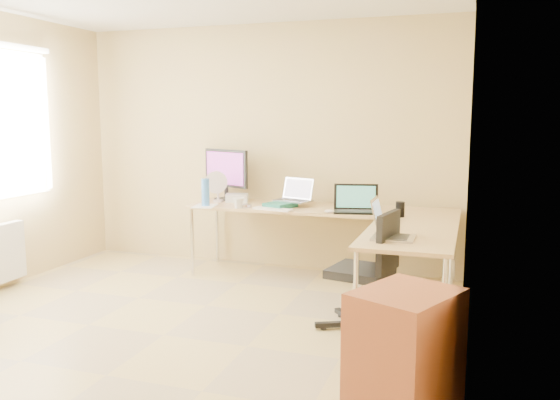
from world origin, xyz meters
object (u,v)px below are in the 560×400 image
(cabinet, at_px, (404,360))
(monitor, at_px, (226,174))
(water_bottle, at_px, (205,192))
(desk_fan, at_px, (218,188))
(laptop_center, at_px, (293,190))
(keyboard, at_px, (273,209))
(desk_main, at_px, (320,243))
(desk_return, at_px, (408,278))
(mug, at_px, (238,203))
(office_chair, at_px, (360,265))
(laptop_return, at_px, (394,223))
(laptop_black, at_px, (356,199))

(cabinet, bearing_deg, monitor, 153.69)
(water_bottle, relative_size, desk_fan, 0.93)
(laptop_center, xyz_separation_m, water_bottle, (-0.83, -0.30, -0.02))
(keyboard, bearing_deg, desk_fan, 167.81)
(cabinet, bearing_deg, keyboard, 148.69)
(desk_main, relative_size, desk_return, 2.04)
(desk_main, height_order, laptop_center, laptop_center)
(water_bottle, height_order, cabinet, water_bottle)
(keyboard, xyz_separation_m, cabinet, (1.53, -2.26, -0.38))
(mug, bearing_deg, laptop_center, 31.96)
(mug, bearing_deg, desk_fan, 138.73)
(desk_return, relative_size, office_chair, 1.39)
(mug, height_order, office_chair, office_chair)
(desk_return, height_order, mug, mug)
(water_bottle, xyz_separation_m, desk_fan, (-0.01, 0.32, 0.01))
(desk_return, relative_size, laptop_center, 3.70)
(keyboard, height_order, laptop_return, laptop_return)
(mug, relative_size, office_chair, 0.12)
(laptop_center, distance_m, office_chair, 1.59)
(desk_main, relative_size, keyboard, 6.66)
(desk_fan, height_order, cabinet, desk_fan)
(laptop_black, distance_m, desk_fan, 1.53)
(laptop_black, distance_m, laptop_return, 1.19)
(desk_return, bearing_deg, desk_fan, 154.02)
(office_chair, xyz_separation_m, cabinet, (0.49, -1.32, -0.14))
(keyboard, bearing_deg, desk_main, 48.32)
(desk_main, bearing_deg, keyboard, -143.40)
(desk_return, xyz_separation_m, water_bottle, (-2.09, 0.70, 0.51))
(mug, height_order, laptop_return, laptop_return)
(laptop_black, bearing_deg, desk_fan, 159.85)
(laptop_black, bearing_deg, desk_return, -66.67)
(desk_main, height_order, office_chair, office_chair)
(laptop_center, relative_size, laptop_return, 0.97)
(monitor, xyz_separation_m, laptop_center, (0.82, -0.20, -0.11))
(desk_return, bearing_deg, desk_main, 134.27)
(cabinet, bearing_deg, desk_return, 120.17)
(monitor, relative_size, office_chair, 0.69)
(desk_return, xyz_separation_m, cabinet, (0.15, -1.56, -0.01))
(laptop_return, bearing_deg, monitor, 53.41)
(desk_main, distance_m, desk_fan, 1.24)
(desk_return, relative_size, desk_fan, 4.31)
(mug, bearing_deg, cabinet, -50.17)
(desk_fan, bearing_deg, water_bottle, -107.63)
(desk_main, bearing_deg, laptop_black, -25.26)
(laptop_return, distance_m, cabinet, 1.40)
(desk_main, distance_m, laptop_return, 1.62)
(laptop_black, xyz_separation_m, laptop_return, (0.50, -1.08, -0.01))
(monitor, height_order, office_chair, monitor)
(desk_return, bearing_deg, office_chair, -145.08)
(office_chair, bearing_deg, cabinet, -58.50)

